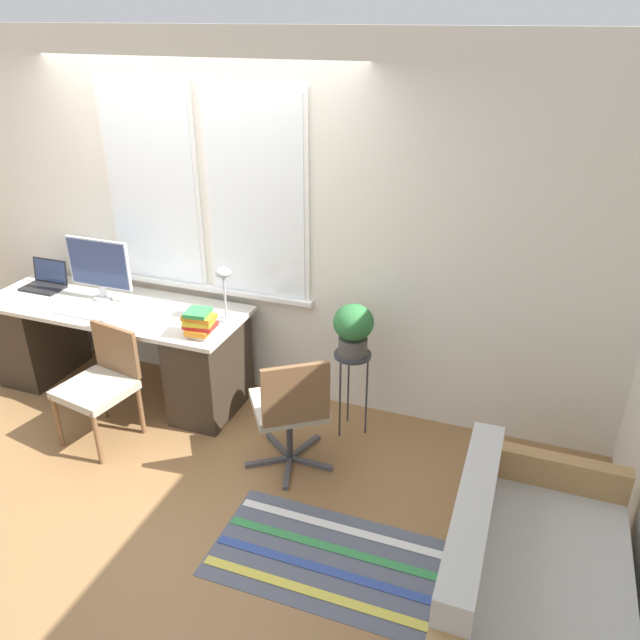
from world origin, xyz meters
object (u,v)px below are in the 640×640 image
object	(u,v)px
desk_chair_wooden	(101,382)
book_stack	(199,323)
potted_plant	(353,327)
couch_loveseat	(526,595)
plant_stand	(352,363)
keyboard	(79,313)
office_chair_swivel	(291,408)
monitor	(99,266)
desk_lamp	(224,281)
mouse	(104,319)
laptop	(46,282)

from	to	relation	value
desk_chair_wooden	book_stack	bearing A→B (deg)	38.75
potted_plant	couch_loveseat	bearing A→B (deg)	-45.80
book_stack	plant_stand	distance (m)	1.09
keyboard	office_chair_swivel	bearing A→B (deg)	-6.69
keyboard	book_stack	bearing A→B (deg)	0.35
monitor	plant_stand	xyz separation A→B (m)	(2.04, 0.01, -0.45)
desk_lamp	desk_chair_wooden	world-z (taller)	desk_lamp
desk_chair_wooden	office_chair_swivel	world-z (taller)	office_chair_swivel
office_chair_swivel	plant_stand	distance (m)	0.59
mouse	desk_lamp	size ratio (longest dim) A/B	0.14
monitor	desk_lamp	bearing A→B (deg)	-0.60
keyboard	desk_chair_wooden	distance (m)	0.61
laptop	desk_lamp	world-z (taller)	desk_lamp
potted_plant	laptop	bearing A→B (deg)	179.93
desk_chair_wooden	potted_plant	world-z (taller)	potted_plant
desk_chair_wooden	couch_loveseat	xyz separation A→B (m)	(2.92, -0.67, -0.17)
desk_lamp	plant_stand	bearing A→B (deg)	1.40
book_stack	office_chair_swivel	world-z (taller)	book_stack
monitor	couch_loveseat	size ratio (longest dim) A/B	0.39
monitor	desk_chair_wooden	bearing A→B (deg)	-57.64
plant_stand	desk_chair_wooden	bearing A→B (deg)	-158.08
mouse	desk_lamp	xyz separation A→B (m)	(0.83, 0.32, 0.29)
mouse	desk_chair_wooden	size ratio (longest dim) A/B	0.07
desk_lamp	couch_loveseat	distance (m)	2.72
laptop	monitor	size ratio (longest dim) A/B	0.61
desk_lamp	book_stack	xyz separation A→B (m)	(-0.05, -0.29, -0.21)
book_stack	plant_stand	size ratio (longest dim) A/B	0.34
monitor	book_stack	size ratio (longest dim) A/B	2.46
mouse	office_chair_swivel	distance (m)	1.58
desk_chair_wooden	laptop	bearing A→B (deg)	156.32
desk_lamp	plant_stand	xyz separation A→B (m)	(0.96, 0.02, -0.49)
keyboard	mouse	xyz separation A→B (m)	(0.24, -0.02, 0.01)
monitor	keyboard	bearing A→B (deg)	-88.13
laptop	mouse	world-z (taller)	laptop
keyboard	desk_chair_wooden	world-z (taller)	desk_chair_wooden
book_stack	laptop	bearing A→B (deg)	168.80
office_chair_swivel	potted_plant	world-z (taller)	potted_plant
laptop	desk_lamp	distance (m)	1.68
office_chair_swivel	couch_loveseat	distance (m)	1.75
desk_lamp	couch_loveseat	size ratio (longest dim) A/B	0.29
plant_stand	keyboard	bearing A→B (deg)	-170.99
plant_stand	laptop	bearing A→B (deg)	179.93
monitor	couch_loveseat	distance (m)	3.66
desk_lamp	plant_stand	size ratio (longest dim) A/B	0.63
keyboard	office_chair_swivel	distance (m)	1.82
book_stack	desk_lamp	bearing A→B (deg)	80.62
office_chair_swivel	plant_stand	bearing A→B (deg)	-149.99
laptop	plant_stand	xyz separation A→B (m)	(2.62, -0.00, -0.24)
keyboard	plant_stand	bearing A→B (deg)	9.01
office_chair_swivel	potted_plant	distance (m)	0.70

